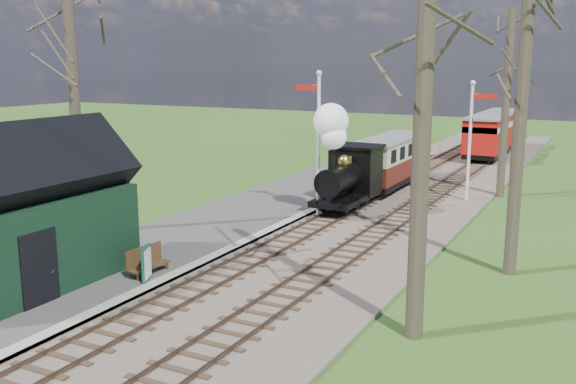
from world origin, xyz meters
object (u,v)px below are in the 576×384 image
at_px(semaphore_near, 317,133).
at_px(locomotive, 346,164).
at_px(semaphore_far, 472,132).
at_px(coach, 391,159).
at_px(red_carriage_b, 501,129).
at_px(bench, 146,261).
at_px(station_shed, 27,215).
at_px(red_carriage_a, 487,136).
at_px(sign_board, 147,264).
at_px(person, 48,275).

bearing_deg(semaphore_near, locomotive, 61.57).
height_order(semaphore_far, coach, semaphore_far).
bearing_deg(locomotive, red_carriage_b, 83.76).
distance_m(semaphore_far, bench, 17.16).
height_order(semaphore_near, coach, semaphore_near).
bearing_deg(bench, coach, 83.43).
bearing_deg(bench, station_shed, -135.25).
distance_m(semaphore_far, red_carriage_a, 14.02).
relative_size(semaphore_near, locomotive, 1.32).
distance_m(red_carriage_a, bench, 29.88).
bearing_deg(red_carriage_a, locomotive, -98.08).
distance_m(red_carriage_b, bench, 35.32).
height_order(locomotive, sign_board, locomotive).
relative_size(station_shed, semaphore_far, 1.10).
xyz_separation_m(red_carriage_b, bench, (-4.58, -35.00, -1.06)).
distance_m(red_carriage_a, sign_board, 30.33).
height_order(red_carriage_b, bench, red_carriage_b).
bearing_deg(person, station_shed, 58.18).
bearing_deg(red_carriage_b, semaphore_near, -97.58).
xyz_separation_m(red_carriage_b, sign_board, (-4.12, -35.53, -0.92)).
bearing_deg(bench, sign_board, -48.98).
distance_m(coach, person, 20.37).
bearing_deg(red_carriage_b, coach, -98.29).
height_order(red_carriage_b, person, red_carriage_b).
height_order(red_carriage_a, sign_board, red_carriage_a).
xyz_separation_m(sign_board, bench, (-0.46, 0.53, -0.14)).
distance_m(semaphore_far, person, 20.19).
relative_size(locomotive, red_carriage_a, 0.82).
distance_m(locomotive, person, 14.43).
xyz_separation_m(semaphore_near, bench, (-1.21, -9.70, -3.03)).
relative_size(semaphore_far, bench, 3.82).
bearing_deg(semaphore_far, red_carriage_a, 97.32).
bearing_deg(station_shed, bench, 44.75).
distance_m(locomotive, red_carriage_b, 24.05).
height_order(semaphore_near, person, semaphore_near).
bearing_deg(red_carriage_b, station_shed, -100.47).
relative_size(sign_board, bench, 0.71).
xyz_separation_m(locomotive, sign_board, (-1.51, -11.63, -1.43)).
bearing_deg(semaphore_near, red_carriage_a, 80.34).
bearing_deg(sign_board, semaphore_near, 85.81).
xyz_separation_m(station_shed, red_carriage_a, (6.90, 31.81, -0.62)).
bearing_deg(locomotive, bench, -100.04).
bearing_deg(locomotive, semaphore_far, 46.37).
bearing_deg(red_carriage_b, bench, -97.45).
distance_m(locomotive, bench, 11.38).
bearing_deg(bench, semaphore_far, 67.98).
height_order(coach, sign_board, coach).
xyz_separation_m(bench, person, (-0.88, -2.99, 0.31)).
relative_size(coach, red_carriage_b, 1.32).
xyz_separation_m(coach, red_carriage_a, (2.60, 12.34, 0.07)).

